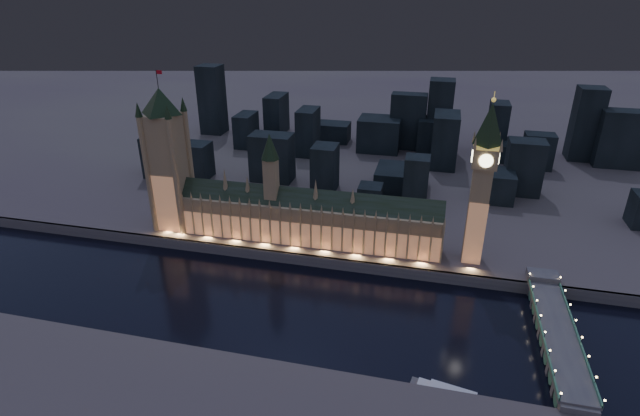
% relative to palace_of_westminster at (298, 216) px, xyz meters
% --- Properties ---
extents(ground_plane, '(2000.00, 2000.00, 0.00)m').
position_rel_palace_of_westminster_xyz_m(ground_plane, '(12.68, -61.74, -26.37)').
color(ground_plane, black).
rests_on(ground_plane, ground).
extents(north_bank, '(2000.00, 960.00, 8.00)m').
position_rel_palace_of_westminster_xyz_m(north_bank, '(12.68, 458.26, -22.37)').
color(north_bank, '#4A3944').
rests_on(north_bank, ground).
extents(embankment_wall, '(2000.00, 2.50, 8.00)m').
position_rel_palace_of_westminster_xyz_m(embankment_wall, '(12.68, -20.74, -22.37)').
color(embankment_wall, '#4A454D').
rests_on(embankment_wall, ground).
extents(palace_of_westminster, '(202.00, 21.82, 78.00)m').
position_rel_palace_of_westminster_xyz_m(palace_of_westminster, '(0.00, 0.00, 0.00)').
color(palace_of_westminster, '#8C7357').
rests_on(palace_of_westminster, north_bank).
extents(victoria_tower, '(31.68, 31.68, 116.69)m').
position_rel_palace_of_westminster_xyz_m(victoria_tower, '(-97.32, 0.18, 39.44)').
color(victoria_tower, '#8C7357').
rests_on(victoria_tower, north_bank).
extents(elizabeth_tower, '(18.00, 18.00, 113.04)m').
position_rel_palace_of_westminster_xyz_m(elizabeth_tower, '(120.68, 0.19, 44.73)').
color(elizabeth_tower, '#8C7357').
rests_on(elizabeth_tower, north_bank).
extents(westminster_bridge, '(18.62, 113.00, 15.90)m').
position_rel_palace_of_westminster_xyz_m(westminster_bridge, '(163.69, -65.19, -20.38)').
color(westminster_bridge, '#4A454D').
rests_on(westminster_bridge, ground).
extents(river_boat, '(42.22, 17.08, 4.50)m').
position_rel_palace_of_westminster_xyz_m(river_boat, '(109.62, -119.74, -24.81)').
color(river_boat, '#4A454D').
rests_on(river_boat, ground).
extents(city_backdrop, '(474.00, 215.63, 79.93)m').
position_rel_palace_of_westminster_xyz_m(city_backdrop, '(52.62, 187.70, 5.43)').
color(city_backdrop, black).
rests_on(city_backdrop, north_bank).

